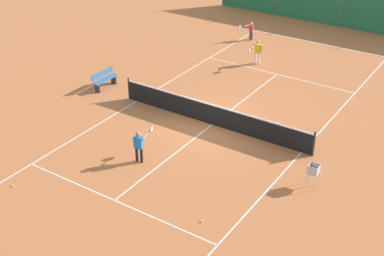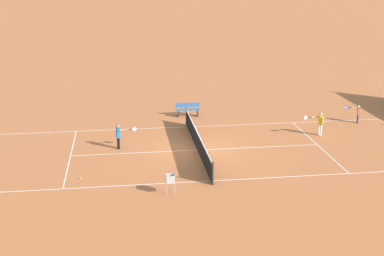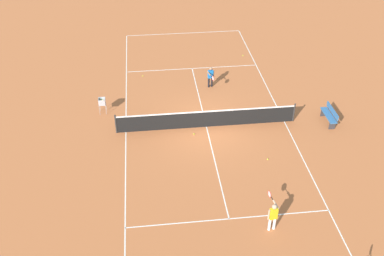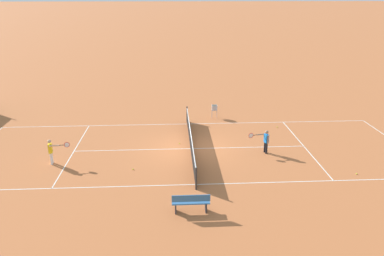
% 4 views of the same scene
% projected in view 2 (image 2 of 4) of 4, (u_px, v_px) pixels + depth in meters
% --- Properties ---
extents(ground_plane, '(600.00, 600.00, 0.00)m').
position_uv_depth(ground_plane, '(197.00, 150.00, 27.43)').
color(ground_plane, '#BC6638').
extents(court_line_markings, '(8.25, 23.85, 0.01)m').
position_uv_depth(court_line_markings, '(197.00, 150.00, 27.43)').
color(court_line_markings, white).
rests_on(court_line_markings, ground).
extents(tennis_net, '(9.18, 0.08, 1.06)m').
position_uv_depth(tennis_net, '(197.00, 141.00, 27.28)').
color(tennis_net, '#2D2D2D').
rests_on(tennis_net, ground).
extents(player_near_baseline, '(0.69, 0.82, 1.08)m').
position_uv_depth(player_near_baseline, '(357.00, 112.00, 31.97)').
color(player_near_baseline, '#23284C').
rests_on(player_near_baseline, ground).
extents(player_far_service, '(0.44, 1.10, 1.31)m').
position_uv_depth(player_far_service, '(320.00, 122.00, 29.57)').
color(player_far_service, white).
rests_on(player_far_service, ground).
extents(player_far_baseline, '(0.43, 1.10, 1.29)m').
position_uv_depth(player_far_baseline, '(119.00, 135.00, 27.45)').
color(player_far_baseline, black).
rests_on(player_far_baseline, ground).
extents(tennis_ball_by_net_right, '(0.07, 0.07, 0.07)m').
position_uv_depth(tennis_ball_by_net_right, '(80.00, 178.00, 23.75)').
color(tennis_ball_by_net_right, '#CCE033').
rests_on(tennis_ball_by_net_right, ground).
extents(tennis_ball_mid_court, '(0.07, 0.07, 0.07)m').
position_uv_depth(tennis_ball_mid_court, '(211.00, 154.00, 26.83)').
color(tennis_ball_mid_court, '#CCE033').
rests_on(tennis_ball_mid_court, ground).
extents(tennis_ball_by_net_left, '(0.07, 0.07, 0.07)m').
position_uv_depth(tennis_ball_by_net_left, '(243.00, 133.00, 30.13)').
color(tennis_ball_by_net_left, '#CCE033').
rests_on(tennis_ball_by_net_left, ground).
extents(tennis_ball_far_corner, '(0.07, 0.07, 0.07)m').
position_uv_depth(tennis_ball_far_corner, '(51.00, 135.00, 29.77)').
color(tennis_ball_far_corner, '#CCE033').
rests_on(tennis_ball_far_corner, ground).
extents(tennis_ball_alley_right, '(0.07, 0.07, 0.07)m').
position_uv_depth(tennis_ball_alley_right, '(353.00, 125.00, 31.63)').
color(tennis_ball_alley_right, '#CCE033').
rests_on(tennis_ball_alley_right, ground).
extents(ball_hopper, '(0.36, 0.36, 0.89)m').
position_uv_depth(ball_hopper, '(170.00, 180.00, 21.97)').
color(ball_hopper, '#B7B7BC').
rests_on(ball_hopper, ground).
extents(courtside_bench, '(0.36, 1.50, 0.84)m').
position_uv_depth(courtside_bench, '(188.00, 109.00, 33.34)').
color(courtside_bench, '#336699').
rests_on(courtside_bench, ground).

